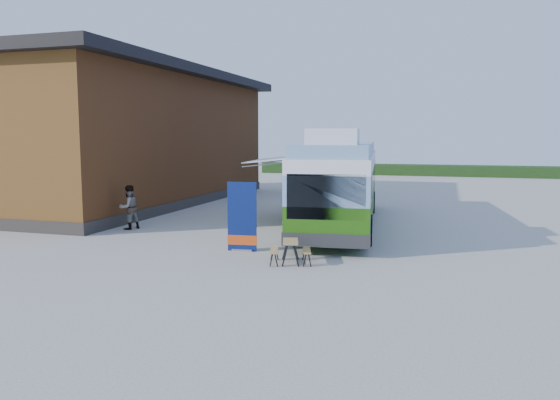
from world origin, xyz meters
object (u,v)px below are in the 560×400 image
(picnic_table, at_px, (290,246))
(person_a, at_px, (299,210))
(bus, at_px, (341,180))
(banner, at_px, (242,223))
(slurry_tanker, at_px, (323,170))
(person_b, at_px, (129,207))

(picnic_table, distance_m, person_a, 5.89)
(bus, bearing_deg, banner, -115.32)
(slurry_tanker, bearing_deg, banner, -80.76)
(picnic_table, relative_size, slurry_tanker, 0.21)
(bus, distance_m, person_b, 8.90)
(slurry_tanker, bearing_deg, person_b, -98.90)
(banner, height_order, person_b, banner)
(banner, distance_m, picnic_table, 2.39)
(bus, height_order, banner, bus)
(person_a, bearing_deg, bus, 14.49)
(banner, xyz_separation_m, person_a, (0.73, 4.53, -0.14))
(bus, height_order, slurry_tanker, bus)
(picnic_table, height_order, person_b, person_b)
(person_b, bearing_deg, slurry_tanker, -167.73)
(picnic_table, bearing_deg, person_b, 137.95)
(person_b, bearing_deg, person_a, 130.68)
(picnic_table, bearing_deg, bus, 73.13)
(person_a, bearing_deg, picnic_table, -114.47)
(banner, distance_m, slurry_tanker, 20.65)
(banner, height_order, person_a, banner)
(bus, distance_m, slurry_tanker, 14.87)
(person_a, height_order, slurry_tanker, slurry_tanker)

